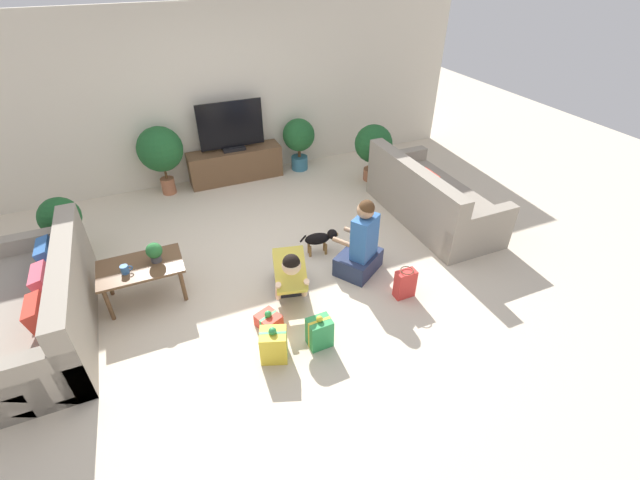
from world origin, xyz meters
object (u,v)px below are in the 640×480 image
sofa_left (43,309)px  person_sitting (361,247)px  potted_plant_back_right (299,138)px  sofa_right (430,200)px  coffee_table (141,270)px  mug (125,269)px  gift_box_c (319,332)px  gift_box_b (269,320)px  gift_box_a (274,345)px  tabletop_plant (154,252)px  tv (231,129)px  gift_bag_a (405,284)px  potted_plant_corner_right (373,146)px  tv_console (236,165)px  dog (321,238)px  person_kneeling (289,272)px  potted_plant_corner_left (61,220)px  potted_plant_back_left (160,150)px

sofa_left → person_sitting: 3.33m
potted_plant_back_right → person_sitting: person_sitting is taller
sofa_right → coffee_table: sofa_right is taller
mug → gift_box_c: bearing=-38.9°
gift_box_b → gift_box_a: bearing=-100.3°
gift_box_b → tabletop_plant: (-0.92, 0.96, 0.49)m
tv → gift_bag_a: size_ratio=2.79×
potted_plant_corner_right → gift_box_b: bearing=-136.0°
gift_box_a → gift_box_c: 0.46m
gift_bag_a → mug: mug is taller
person_sitting → tabletop_plant: size_ratio=4.38×
sofa_right → tv_console: (-2.18, 2.27, -0.04)m
tv → gift_box_c: tv is taller
person_sitting → potted_plant_back_right: bearing=-129.8°
gift_bag_a → gift_box_b: bearing=173.9°
tv_console → dog: tv_console is taller
dog → gift_box_c: 1.49m
potted_plant_back_right → tv: bearing=177.4°
sofa_left → person_sitting: person_sitting is taller
gift_box_a → sofa_left: bearing=148.4°
gift_box_c → mug: bearing=141.1°
tv → tabletop_plant: tv is taller
person_kneeling → person_sitting: person_sitting is taller
sofa_left → mug: (0.80, 0.08, 0.18)m
sofa_left → sofa_right: size_ratio=1.00×
potted_plant_back_right → potted_plant_corner_left: 3.69m
gift_box_b → mug: 1.57m
potted_plant_back_left → gift_box_a: bearing=-82.5°
coffee_table → tv_console: 2.92m
potted_plant_corner_left → gift_bag_a: (3.41, -2.34, -0.32)m
tv_console → potted_plant_back_left: bearing=-177.4°
person_kneeling → gift_box_c: bearing=-75.4°
tv → dog: bearing=-79.3°
tv_console → potted_plant_corner_right: 2.25m
coffee_table → person_sitting: 2.42m
potted_plant_corner_right → potted_plant_back_left: potted_plant_back_left is taller
potted_plant_back_right → gift_box_c: bearing=-108.3°
potted_plant_corner_right → gift_box_c: 3.66m
person_kneeling → dog: (0.63, 0.60, -0.11)m
gift_box_a → gift_box_b: gift_box_a is taller
gift_bag_a → potted_plant_back_left: bearing=120.9°
coffee_table → sofa_right: bearing=2.4°
sofa_right → potted_plant_back_right: bearing=26.1°
person_kneeling → gift_bag_a: size_ratio=2.18×
coffee_table → mug: size_ratio=7.20×
gift_box_c → gift_box_a: bearing=177.3°
gift_box_c → gift_bag_a: 1.17m
potted_plant_back_left → person_sitting: size_ratio=1.09×
potted_plant_corner_right → tabletop_plant: bearing=-156.4°
tv_console → potted_plant_back_right: 1.13m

